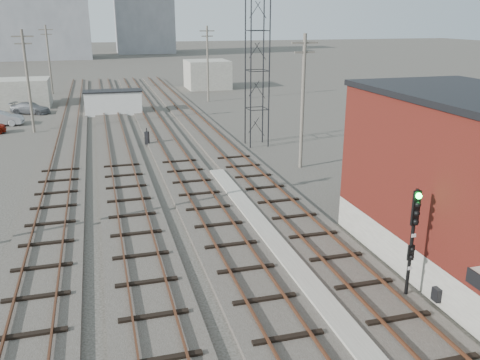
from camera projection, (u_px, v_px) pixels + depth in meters
name	position (u px, v px, depth m)	size (l,w,h in m)	color
ground	(154.00, 101.00, 63.03)	(320.00, 320.00, 0.00)	#282621
track_right	(210.00, 135.00, 44.41)	(3.20, 90.00, 0.39)	#332D28
track_mid_right	(164.00, 138.00, 43.37)	(3.20, 90.00, 0.39)	#332D28
track_mid_left	(116.00, 141.00, 42.34)	(3.20, 90.00, 0.39)	#332D28
track_left	(66.00, 144.00, 41.31)	(3.20, 90.00, 0.39)	#332D28
platform_curb	(294.00, 267.00, 20.98)	(0.90, 28.00, 0.26)	gray
lattice_tower	(257.00, 51.00, 39.25)	(1.60, 1.60, 15.00)	black
utility_pole_left_b	(28.00, 79.00, 44.60)	(1.80, 0.24, 9.00)	#595147
utility_pole_left_c	(49.00, 58.00, 67.50)	(1.80, 0.24, 9.00)	#595147
utility_pole_right_a	(303.00, 98.00, 33.92)	(1.80, 0.24, 9.00)	#595147
utility_pole_right_b	(208.00, 62.00, 61.41)	(1.80, 0.24, 9.00)	#595147
apartment_right	(143.00, 6.00, 143.57)	(16.00, 12.00, 26.00)	gray
shed_left	(13.00, 93.00, 58.42)	(8.00, 5.00, 3.20)	gray
shed_right	(207.00, 74.00, 73.90)	(6.00, 6.00, 4.00)	gray
signal_mast	(413.00, 235.00, 18.10)	(0.40, 0.42, 4.31)	gray
switch_stand	(147.00, 138.00, 41.14)	(0.41, 0.41, 1.36)	black
site_trailer	(113.00, 102.00, 54.27)	(6.11, 2.74, 2.56)	silver
car_grey	(30.00, 108.00, 54.74)	(1.72, 4.22, 1.22)	slate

